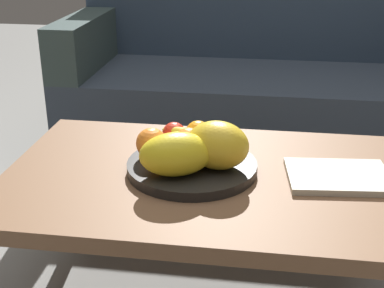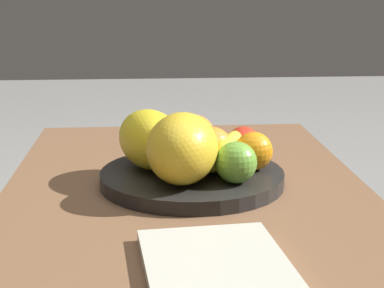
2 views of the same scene
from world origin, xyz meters
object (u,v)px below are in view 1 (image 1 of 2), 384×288
at_px(orange_front, 152,143).
at_px(orange_right, 198,133).
at_px(banana_bunch, 190,142).
at_px(fruit_bowl, 192,167).
at_px(melon_large_front, 176,154).
at_px(apple_left, 174,134).
at_px(couch, 265,89).
at_px(coffee_table, 206,189).
at_px(apple_front, 224,140).
at_px(orange_left, 188,142).
at_px(melon_smaller_beside, 217,145).
at_px(magazine, 339,177).

height_order(orange_front, orange_right, orange_front).
distance_m(orange_right, banana_bunch, 0.05).
bearing_deg(banana_bunch, fruit_bowl, -76.59).
height_order(fruit_bowl, melon_large_front, melon_large_front).
xyz_separation_m(melon_large_front, apple_left, (-0.04, 0.18, -0.02)).
bearing_deg(banana_bunch, melon_large_front, -94.76).
distance_m(couch, orange_front, 1.11).
bearing_deg(couch, coffee_table, -96.95).
relative_size(couch, orange_front, 21.18).
distance_m(couch, apple_front, 1.02).
relative_size(coffee_table, orange_left, 13.26).
xyz_separation_m(couch, banana_bunch, (-0.19, -1.01, 0.15)).
bearing_deg(apple_left, orange_front, -114.97).
height_order(melon_smaller_beside, orange_right, melon_smaller_beside).
distance_m(melon_smaller_beside, banana_bunch, 0.12).
relative_size(fruit_bowl, orange_front, 4.12).
distance_m(fruit_bowl, orange_front, 0.12).
bearing_deg(coffee_table, fruit_bowl, 164.22).
relative_size(orange_left, magazine, 0.31).
relative_size(melon_smaller_beside, orange_right, 2.24).
bearing_deg(banana_bunch, apple_left, 143.55).
distance_m(melon_smaller_beside, apple_front, 0.09).
distance_m(fruit_bowl, magazine, 0.36).
bearing_deg(melon_large_front, apple_front, 54.74).
relative_size(melon_large_front, apple_left, 2.72).
height_order(banana_bunch, magazine, banana_bunch).
height_order(fruit_bowl, orange_front, orange_front).
xyz_separation_m(orange_front, magazine, (0.47, -0.01, -0.06)).
distance_m(apple_left, magazine, 0.44).
relative_size(melon_large_front, orange_right, 2.54).
bearing_deg(orange_front, banana_bunch, 31.26).
distance_m(orange_left, banana_bunch, 0.03).
bearing_deg(orange_left, orange_front, -165.34).
bearing_deg(magazine, apple_left, 161.83).
bearing_deg(banana_bunch, orange_right, 69.92).
height_order(coffee_table, melon_smaller_beside, melon_smaller_beside).
distance_m(melon_smaller_beside, orange_left, 0.10).
height_order(fruit_bowl, apple_left, apple_left).
bearing_deg(couch, apple_front, -95.47).
xyz_separation_m(banana_bunch, magazine, (0.38, -0.06, -0.04)).
bearing_deg(melon_large_front, melon_smaller_beside, 29.44).
xyz_separation_m(orange_front, banana_bunch, (0.09, 0.05, -0.01)).
bearing_deg(orange_left, apple_left, 126.75).
relative_size(orange_left, banana_bunch, 0.44).
relative_size(melon_smaller_beside, orange_front, 1.94).
xyz_separation_m(coffee_table, orange_right, (-0.04, 0.12, 0.10)).
xyz_separation_m(coffee_table, fruit_bowl, (-0.04, 0.01, 0.06)).
bearing_deg(magazine, banana_bunch, 165.40).
distance_m(melon_large_front, orange_front, 0.12).
height_order(orange_right, apple_front, apple_front).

